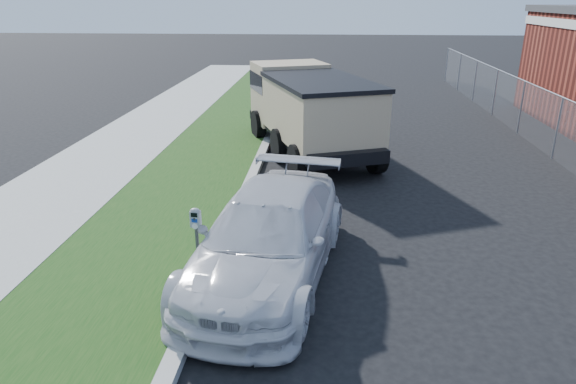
{
  "coord_description": "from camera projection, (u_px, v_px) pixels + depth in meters",
  "views": [
    {
      "loc": [
        -0.72,
        -8.09,
        4.48
      ],
      "look_at": [
        -1.4,
        1.0,
        1.0
      ],
      "focal_mm": 32.0,
      "sensor_mm": 36.0,
      "label": 1
    }
  ],
  "objects": [
    {
      "name": "streetside",
      "position": [
        103.0,
        210.0,
        11.31
      ],
      "size": [
        6.12,
        50.0,
        0.15
      ],
      "color": "#9A9A91",
      "rests_on": "ground"
    },
    {
      "name": "parking_meter",
      "position": [
        196.0,
        228.0,
        8.24
      ],
      "size": [
        0.18,
        0.13,
        1.23
      ],
      "rotation": [
        0.0,
        0.0,
        -0.11
      ],
      "color": "#3F4247",
      "rests_on": "ground"
    },
    {
      "name": "dump_truck",
      "position": [
        308.0,
        107.0,
        15.43
      ],
      "size": [
        4.36,
        6.67,
        2.46
      ],
      "rotation": [
        0.0,
        0.0,
        0.36
      ],
      "color": "black",
      "rests_on": "ground"
    },
    {
      "name": "white_wagon",
      "position": [
        268.0,
        236.0,
        8.6
      ],
      "size": [
        2.8,
        5.29,
        1.46
      ],
      "primitive_type": "imported",
      "rotation": [
        0.0,
        0.0,
        -0.16
      ],
      "color": "silver",
      "rests_on": "ground"
    },
    {
      "name": "chainlink_fence",
      "position": [
        560.0,
        116.0,
        14.74
      ],
      "size": [
        0.06,
        30.06,
        30.0
      ],
      "color": "slate",
      "rests_on": "ground"
    },
    {
      "name": "ground",
      "position": [
        363.0,
        267.0,
        9.08
      ],
      "size": [
        120.0,
        120.0,
        0.0
      ],
      "primitive_type": "plane",
      "color": "black",
      "rests_on": "ground"
    }
  ]
}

